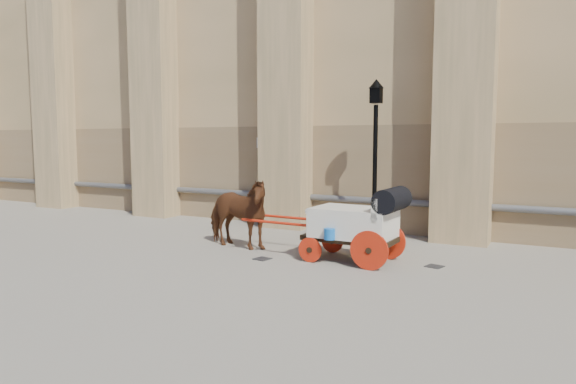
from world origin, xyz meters
The scene contains 6 objects.
ground centered at (0.00, 0.00, 0.00)m, with size 90.00×90.00×0.00m, color gray.
horse centered at (-0.65, 0.39, 0.85)m, with size 0.91×2.00×1.69m, color brown.
carriage centered at (2.43, 0.39, 0.87)m, with size 3.74×1.34×1.62m.
street_lamp centered at (1.94, 2.95, 2.21)m, with size 0.39×0.39×4.13m.
drain_grate_near centered at (0.49, -0.34, 0.01)m, with size 0.32×0.32×0.01m, color black.
drain_grate_far centered at (3.96, 0.72, 0.01)m, with size 0.32×0.32×0.01m, color black.
Camera 1 is at (6.05, -9.81, 2.59)m, focal length 32.00 mm.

